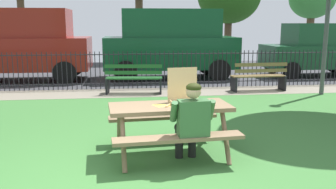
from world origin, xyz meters
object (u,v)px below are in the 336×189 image
object	(u,v)px
picnic_table_foreground	(170,116)
park_bench_right	(259,77)
pizza_box_open	(186,97)
pizza_slice_on_table	(162,105)
parked_car_center	(20,43)
parked_car_far_right	(316,49)
park_bench_center	(134,79)
parked_car_right	(170,42)
adult_at_table	(192,120)

from	to	relation	value
picnic_table_foreground	park_bench_right	world-z (taller)	park_bench_right
pizza_box_open	pizza_slice_on_table	xyz separation A→B (m)	(-0.37, -0.10, -0.09)
parked_car_center	parked_car_far_right	world-z (taller)	parked_car_center
pizza_box_open	pizza_slice_on_table	bearing A→B (deg)	-164.08
park_bench_center	parked_car_right	distance (m)	3.29
adult_at_table	park_bench_right	distance (m)	6.28
pizza_box_open	parked_car_center	size ratio (longest dim) A/B	0.12
park_bench_center	parked_car_right	size ratio (longest dim) A/B	0.35
parked_car_far_right	pizza_slice_on_table	bearing A→B (deg)	-130.06
adult_at_table	parked_car_far_right	xyz separation A→B (m)	(6.29, 8.35, 0.35)
adult_at_table	parked_car_center	distance (m)	9.50
parked_car_center	parked_car_far_right	xyz separation A→B (m)	(10.76, 0.00, -0.29)
park_bench_right	parked_car_center	distance (m)	8.06
picnic_table_foreground	pizza_box_open	xyz separation A→B (m)	(0.25, 0.07, 0.27)
pizza_slice_on_table	park_bench_center	size ratio (longest dim) A/B	0.18
picnic_table_foreground	park_bench_right	bearing A→B (deg)	57.01
pizza_slice_on_table	pizza_box_open	bearing A→B (deg)	15.92
park_bench_right	parked_car_right	xyz separation A→B (m)	(-2.30, 2.85, 0.89)
park_bench_center	park_bench_right	size ratio (longest dim) A/B	1.01
pizza_slice_on_table	parked_car_far_right	distance (m)	10.33
adult_at_table	picnic_table_foreground	bearing A→B (deg)	116.56
pizza_slice_on_table	adult_at_table	bearing A→B (deg)	-51.26
picnic_table_foreground	park_bench_center	size ratio (longest dim) A/B	1.17
park_bench_right	parked_car_center	world-z (taller)	parked_car_center
parked_car_center	adult_at_table	bearing A→B (deg)	-61.81
park_bench_right	parked_car_center	xyz separation A→B (m)	(-7.49, 2.85, 0.89)
park_bench_center	park_bench_right	world-z (taller)	same
park_bench_center	parked_car_far_right	distance (m)	7.54
pizza_slice_on_table	park_bench_center	xyz separation A→B (m)	(-0.31, 5.06, -0.36)
pizza_box_open	park_bench_right	world-z (taller)	pizza_box_open
picnic_table_foreground	parked_car_right	size ratio (longest dim) A/B	0.41
pizza_box_open	park_bench_center	bearing A→B (deg)	97.74
pizza_box_open	pizza_slice_on_table	world-z (taller)	pizza_box_open
pizza_slice_on_table	park_bench_right	xyz separation A→B (m)	(3.38, 5.06, -0.36)
parked_car_center	parked_car_right	size ratio (longest dim) A/B	1.00
pizza_box_open	adult_at_table	size ratio (longest dim) A/B	0.47
picnic_table_foreground	adult_at_table	xyz separation A→B (m)	(0.24, -0.48, 0.06)
parked_car_center	park_bench_center	bearing A→B (deg)	-36.74
pizza_slice_on_table	parked_car_right	world-z (taller)	parked_car_right
parked_car_center	picnic_table_foreground	bearing A→B (deg)	-61.71
parked_car_center	parked_car_right	world-z (taller)	same
parked_car_right	pizza_box_open	bearing A→B (deg)	-95.21
picnic_table_foreground	pizza_slice_on_table	xyz separation A→B (m)	(-0.12, -0.04, 0.18)
adult_at_table	pizza_box_open	bearing A→B (deg)	89.01
parked_car_center	pizza_box_open	bearing A→B (deg)	-60.09
pizza_box_open	parked_car_right	size ratio (longest dim) A/B	0.12
pizza_slice_on_table	picnic_table_foreground	bearing A→B (deg)	17.45
pizza_box_open	pizza_slice_on_table	size ratio (longest dim) A/B	1.97
pizza_box_open	park_bench_right	xyz separation A→B (m)	(3.01, 4.95, -0.45)
parked_car_right	parked_car_center	bearing A→B (deg)	-180.00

